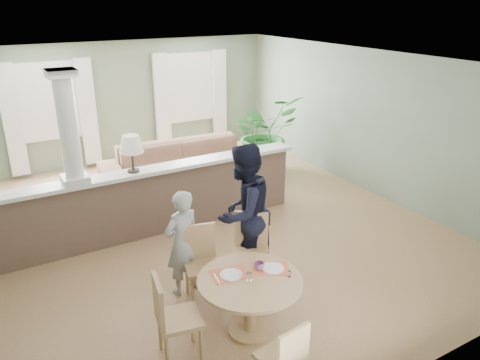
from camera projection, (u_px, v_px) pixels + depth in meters
ground at (204, 226)px, 7.81m from camera, size 8.00×8.00×0.00m
room_shell at (182, 113)px, 7.64m from camera, size 7.02×8.02×2.71m
pony_wall at (140, 195)px, 7.25m from camera, size 5.32×0.38×2.70m
sofa at (186, 168)px, 9.12m from camera, size 3.28×1.51×0.93m
houseplant at (264, 133)px, 10.15m from camera, size 1.61×1.44×1.63m
dining_table at (250, 290)px, 5.17m from camera, size 1.17×1.17×0.80m
chair_far_boy at (202, 259)px, 5.82m from camera, size 0.53×0.53×0.96m
chair_far_man at (250, 248)px, 6.03m from camera, size 0.64×0.64×1.02m
chair_near at (285, 357)px, 4.33m from camera, size 0.43×0.43×0.85m
chair_side at (171, 316)px, 4.78m from camera, size 0.51×0.51×0.98m
child_person at (182, 243)px, 5.87m from camera, size 0.58×0.45×1.41m
man_person at (243, 213)px, 6.14m from camera, size 1.12×1.01×1.88m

